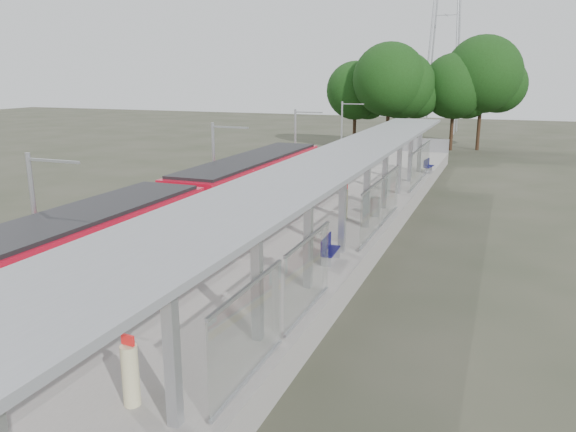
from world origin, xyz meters
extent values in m
cube|color=#59544C|center=(-4.50, 20.00, 0.12)|extent=(3.00, 70.00, 0.24)
cube|color=gray|center=(0.00, 20.00, 0.50)|extent=(6.00, 50.00, 1.00)
cube|color=gold|center=(-2.55, 20.00, 1.01)|extent=(0.60, 50.00, 0.02)
cube|color=#9EA0A5|center=(0.00, 44.95, 1.60)|extent=(6.00, 0.10, 1.20)
cube|color=black|center=(-4.50, 5.72, 0.65)|extent=(2.50, 13.50, 0.70)
cube|color=red|center=(-4.50, 5.72, 2.25)|extent=(2.65, 13.50, 2.50)
cube|color=black|center=(-4.50, 5.72, 2.30)|extent=(2.72, 12.96, 1.20)
cube|color=black|center=(-4.50, 5.72, 3.55)|extent=(2.40, 12.82, 0.15)
cube|color=#0C617A|center=(-3.14, 5.72, 2.10)|extent=(0.04, 1.30, 2.00)
cube|color=black|center=(-4.50, 19.82, 0.65)|extent=(2.50, 13.50, 0.70)
cube|color=red|center=(-4.50, 19.82, 2.25)|extent=(2.65, 13.50, 2.50)
cube|color=black|center=(-4.50, 19.82, 2.30)|extent=(2.72, 12.96, 1.20)
cube|color=black|center=(-4.50, 19.82, 3.55)|extent=(2.40, 12.82, 0.15)
cube|color=#0C617A|center=(-3.14, 19.82, 2.10)|extent=(0.04, 1.30, 2.00)
cylinder|color=black|center=(-4.50, 15.09, 0.35)|extent=(2.20, 0.70, 0.70)
cube|color=black|center=(-4.50, 12.77, 2.00)|extent=(2.30, 0.80, 2.40)
cube|color=#9EA0A5|center=(2.00, 2.00, 2.75)|extent=(0.25, 0.25, 3.50)
cube|color=#9EA0A5|center=(2.00, 6.00, 2.75)|extent=(0.25, 0.25, 3.50)
cube|color=#9EA0A5|center=(2.00, 10.00, 2.75)|extent=(0.25, 0.25, 3.50)
cube|color=#9EA0A5|center=(2.00, 14.00, 2.75)|extent=(0.25, 0.25, 3.50)
cube|color=#9EA0A5|center=(2.00, 18.00, 2.75)|extent=(0.25, 0.25, 3.50)
cube|color=#9EA0A5|center=(2.00, 22.00, 2.75)|extent=(0.25, 0.25, 3.50)
cube|color=#9EA0A5|center=(2.00, 26.00, 2.75)|extent=(0.25, 0.25, 3.50)
cube|color=#9EA0A5|center=(2.00, 30.00, 2.75)|extent=(0.25, 0.25, 3.50)
cube|color=#9EA0A5|center=(2.00, 34.00, 2.75)|extent=(0.25, 0.25, 3.50)
cube|color=gray|center=(1.60, 16.00, 4.58)|extent=(3.20, 38.00, 0.16)
cylinder|color=#9EA0A5|center=(0.05, 16.00, 4.50)|extent=(0.24, 38.00, 0.24)
cube|color=silver|center=(2.70, 4.00, 2.20)|extent=(0.05, 3.70, 2.20)
cube|color=silver|center=(2.70, 8.00, 2.20)|extent=(0.05, 3.70, 2.20)
cube|color=silver|center=(2.70, 16.00, 2.20)|extent=(0.05, 3.70, 2.20)
cube|color=silver|center=(2.70, 20.00, 2.20)|extent=(0.05, 3.70, 2.20)
cube|color=silver|center=(2.70, 28.00, 2.20)|extent=(0.05, 3.70, 2.20)
cube|color=silver|center=(2.70, 32.00, 2.20)|extent=(0.05, 3.70, 2.20)
cylinder|color=#382316|center=(-7.76, 53.21, 2.03)|extent=(0.36, 0.36, 4.05)
sphere|color=#154112|center=(-7.76, 53.21, 6.08)|extent=(6.16, 6.16, 6.16)
cylinder|color=#382316|center=(-3.76, 51.18, 2.42)|extent=(0.36, 0.36, 4.83)
sphere|color=#154112|center=(-3.76, 51.18, 7.25)|extent=(7.35, 7.35, 7.35)
cylinder|color=#382316|center=(-2.70, 52.24, 2.23)|extent=(0.36, 0.36, 4.46)
sphere|color=#154112|center=(-2.70, 52.24, 6.68)|extent=(6.77, 6.77, 6.77)
cylinder|color=#382316|center=(2.26, 54.69, 2.19)|extent=(0.36, 0.36, 4.38)
sphere|color=#154112|center=(2.26, 54.69, 6.58)|extent=(6.66, 6.66, 6.66)
cylinder|color=#382316|center=(4.88, 55.77, 2.58)|extent=(0.36, 0.36, 5.17)
sphere|color=#154112|center=(4.88, 55.77, 7.75)|extent=(7.85, 7.85, 7.85)
cylinder|color=#9EA0A5|center=(-6.30, 7.00, 2.70)|extent=(0.16, 0.16, 5.40)
cube|color=#9EA0A5|center=(-5.30, 7.00, 5.20)|extent=(2.00, 0.08, 0.08)
cylinder|color=#9EA0A5|center=(-6.30, 19.00, 2.70)|extent=(0.16, 0.16, 5.40)
cube|color=#9EA0A5|center=(-5.30, 19.00, 5.20)|extent=(2.00, 0.08, 0.08)
cylinder|color=#9EA0A5|center=(-6.30, 31.00, 2.70)|extent=(0.16, 0.16, 5.40)
cube|color=#9EA0A5|center=(-5.30, 31.00, 5.20)|extent=(2.00, 0.08, 0.08)
cylinder|color=#9EA0A5|center=(-6.30, 43.00, 2.70)|extent=(0.16, 0.16, 5.40)
cube|color=#9EA0A5|center=(-5.30, 43.00, 5.20)|extent=(2.00, 0.08, 0.08)
cube|color=#131052|center=(1.96, 12.68, 1.42)|extent=(0.51, 1.44, 0.06)
cube|color=#131052|center=(1.77, 12.68, 1.71)|extent=(0.14, 1.41, 0.52)
cube|color=#9EA0A5|center=(1.96, 12.12, 1.21)|extent=(0.38, 0.08, 0.41)
cube|color=#9EA0A5|center=(1.96, 13.25, 1.21)|extent=(0.38, 0.08, 0.41)
cube|color=#131052|center=(2.70, 34.10, 1.41)|extent=(0.59, 1.40, 0.05)
cube|color=#131052|center=(2.52, 34.10, 1.68)|extent=(0.24, 1.36, 0.50)
cube|color=#9EA0A5|center=(2.70, 33.56, 1.20)|extent=(0.37, 0.10, 0.40)
cube|color=#9EA0A5|center=(2.70, 34.65, 1.20)|extent=(0.37, 0.10, 0.40)
cylinder|color=beige|center=(0.77, 2.27, 1.68)|extent=(0.36, 0.36, 1.36)
cube|color=red|center=(0.77, 2.27, 2.50)|extent=(0.32, 0.08, 0.23)
cylinder|color=beige|center=(0.63, 19.19, 1.71)|extent=(0.38, 0.38, 1.42)
cube|color=red|center=(0.63, 19.19, 2.56)|extent=(0.33, 0.07, 0.24)
cylinder|color=#9EA0A5|center=(1.94, 20.12, 1.47)|extent=(0.60, 0.60, 0.94)
camera|label=1|loc=(7.65, -6.36, 7.80)|focal=35.00mm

